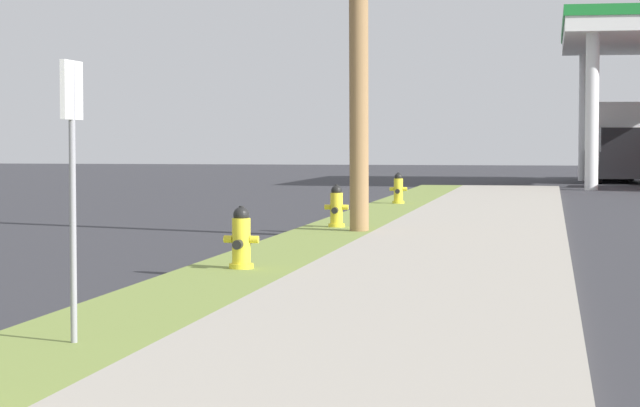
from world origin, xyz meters
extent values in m
cylinder|color=yellow|center=(0.72, 11.84, 0.15)|extent=(0.29, 0.29, 0.06)
cylinder|color=yellow|center=(0.72, 11.84, 0.42)|extent=(0.22, 0.22, 0.60)
sphere|color=black|center=(0.72, 11.84, 0.76)|extent=(0.19, 0.19, 0.19)
cylinder|color=black|center=(0.72, 11.84, 0.84)|extent=(0.06, 0.06, 0.05)
cylinder|color=yellow|center=(0.56, 11.84, 0.47)|extent=(0.10, 0.09, 0.09)
cylinder|color=yellow|center=(0.88, 11.84, 0.47)|extent=(0.10, 0.09, 0.09)
cylinder|color=black|center=(0.72, 11.67, 0.42)|extent=(0.11, 0.12, 0.11)
cylinder|color=yellow|center=(0.63, 19.10, 0.15)|extent=(0.29, 0.29, 0.06)
cylinder|color=yellow|center=(0.63, 19.10, 0.42)|extent=(0.22, 0.22, 0.60)
sphere|color=black|center=(0.63, 19.10, 0.76)|extent=(0.19, 0.19, 0.19)
cylinder|color=black|center=(0.63, 19.10, 0.84)|extent=(0.06, 0.06, 0.05)
cylinder|color=yellow|center=(0.47, 19.10, 0.47)|extent=(0.10, 0.09, 0.09)
cylinder|color=yellow|center=(0.79, 19.10, 0.47)|extent=(0.10, 0.09, 0.09)
cylinder|color=black|center=(0.63, 18.93, 0.42)|extent=(0.11, 0.12, 0.11)
cylinder|color=yellow|center=(0.72, 27.45, 0.15)|extent=(0.29, 0.29, 0.06)
cylinder|color=yellow|center=(0.72, 27.45, 0.42)|extent=(0.22, 0.22, 0.60)
sphere|color=black|center=(0.72, 27.45, 0.76)|extent=(0.19, 0.19, 0.19)
cylinder|color=black|center=(0.72, 27.45, 0.84)|extent=(0.06, 0.06, 0.05)
cylinder|color=yellow|center=(0.56, 27.45, 0.47)|extent=(0.10, 0.09, 0.09)
cylinder|color=yellow|center=(0.88, 27.45, 0.47)|extent=(0.10, 0.09, 0.09)
cylinder|color=black|center=(0.72, 27.28, 0.42)|extent=(0.11, 0.12, 0.11)
cylinder|color=gray|center=(0.81, 6.28, 1.17)|extent=(0.05, 0.05, 2.10)
cube|color=white|center=(0.81, 6.28, 2.02)|extent=(0.04, 0.36, 0.44)
cylinder|color=silver|center=(5.63, 39.45, 2.56)|extent=(0.44, 0.44, 5.12)
cylinder|color=silver|center=(5.63, 49.48, 2.56)|extent=(0.44, 0.44, 5.12)
cube|color=white|center=(6.72, 51.47, 0.59)|extent=(1.95, 4.55, 0.85)
cube|color=white|center=(6.71, 51.24, 1.29)|extent=(1.66, 2.07, 0.56)
cylinder|color=black|center=(5.91, 53.19, 0.30)|extent=(0.24, 0.61, 0.60)
cylinder|color=black|center=(7.63, 53.14, 0.30)|extent=(0.24, 0.61, 0.60)
cylinder|color=black|center=(5.81, 49.79, 0.30)|extent=(0.24, 0.61, 0.60)
cylinder|color=black|center=(7.53, 49.74, 0.30)|extent=(0.24, 0.61, 0.60)
cube|color=black|center=(6.77, 48.04, 0.71)|extent=(2.58, 6.56, 1.00)
cube|color=white|center=(6.70, 48.81, 2.16)|extent=(2.32, 4.13, 1.90)
cube|color=black|center=(6.96, 46.00, 1.66)|extent=(2.02, 2.21, 0.90)
cylinder|color=black|center=(6.07, 45.32, 0.38)|extent=(0.29, 0.78, 0.76)
cylinder|color=black|center=(7.48, 50.77, 0.38)|extent=(0.29, 0.78, 0.76)
cylinder|color=black|center=(5.58, 50.60, 0.38)|extent=(0.29, 0.78, 0.76)
camera|label=1|loc=(4.34, -2.63, 1.65)|focal=70.58mm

